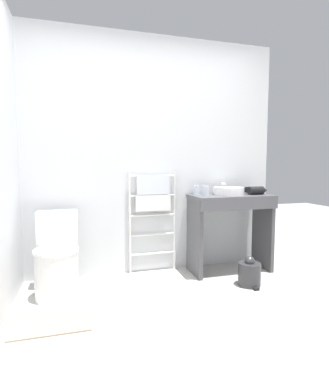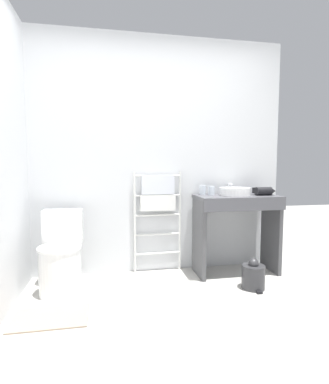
{
  "view_description": "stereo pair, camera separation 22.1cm",
  "coord_description": "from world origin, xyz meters",
  "px_view_note": "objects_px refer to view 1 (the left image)",
  "views": [
    {
      "loc": [
        -0.74,
        -1.68,
        1.17
      ],
      "look_at": [
        -0.04,
        0.81,
        0.93
      ],
      "focal_mm": 28.0,
      "sensor_mm": 36.0,
      "label": 1
    },
    {
      "loc": [
        -0.52,
        -1.74,
        1.17
      ],
      "look_at": [
        -0.04,
        0.81,
        0.93
      ],
      "focal_mm": 28.0,
      "sensor_mm": 36.0,
      "label": 2
    }
  ],
  "objects_px": {
    "sink_basin": "(229,191)",
    "cup_near_wall": "(197,190)",
    "toilet": "(57,261)",
    "hair_dryer": "(256,190)",
    "cup_near_edge": "(206,190)",
    "trash_bin": "(249,273)",
    "towel_radiator": "(153,201)"
  },
  "relations": [
    {
      "from": "towel_radiator",
      "to": "hair_dryer",
      "type": "bearing_deg",
      "value": -11.62
    },
    {
      "from": "cup_near_edge",
      "to": "trash_bin",
      "type": "xyz_separation_m",
      "value": [
        0.25,
        -0.51,
        -0.77
      ]
    },
    {
      "from": "towel_radiator",
      "to": "trash_bin",
      "type": "xyz_separation_m",
      "value": [
        0.81,
        -0.62,
        -0.66
      ]
    },
    {
      "from": "cup_near_edge",
      "to": "hair_dryer",
      "type": "bearing_deg",
      "value": -11.94
    },
    {
      "from": "cup_near_edge",
      "to": "hair_dryer",
      "type": "xyz_separation_m",
      "value": [
        0.55,
        -0.12,
        -0.0
      ]
    },
    {
      "from": "towel_radiator",
      "to": "trash_bin",
      "type": "bearing_deg",
      "value": -37.38
    },
    {
      "from": "toilet",
      "to": "sink_basin",
      "type": "distance_m",
      "value": 1.88
    },
    {
      "from": "trash_bin",
      "to": "cup_near_edge",
      "type": "bearing_deg",
      "value": 116.02
    },
    {
      "from": "cup_near_edge",
      "to": "trash_bin",
      "type": "relative_size",
      "value": 0.33
    },
    {
      "from": "cup_near_edge",
      "to": "trash_bin",
      "type": "bearing_deg",
      "value": -63.98
    },
    {
      "from": "cup_near_edge",
      "to": "cup_near_wall",
      "type": "bearing_deg",
      "value": 137.86
    },
    {
      "from": "cup_near_wall",
      "to": "cup_near_edge",
      "type": "distance_m",
      "value": 0.1
    },
    {
      "from": "cup_near_edge",
      "to": "hair_dryer",
      "type": "relative_size",
      "value": 0.43
    },
    {
      "from": "sink_basin",
      "to": "trash_bin",
      "type": "xyz_separation_m",
      "value": [
        -0.0,
        -0.46,
        -0.77
      ]
    },
    {
      "from": "hair_dryer",
      "to": "trash_bin",
      "type": "bearing_deg",
      "value": -127.95
    },
    {
      "from": "cup_near_wall",
      "to": "hair_dryer",
      "type": "distance_m",
      "value": 0.66
    },
    {
      "from": "toilet",
      "to": "cup_near_edge",
      "type": "relative_size",
      "value": 7.73
    },
    {
      "from": "sink_basin",
      "to": "trash_bin",
      "type": "bearing_deg",
      "value": -90.18
    },
    {
      "from": "towel_radiator",
      "to": "hair_dryer",
      "type": "distance_m",
      "value": 1.15
    },
    {
      "from": "cup_near_wall",
      "to": "towel_radiator",
      "type": "bearing_deg",
      "value": 174.96
    },
    {
      "from": "towel_radiator",
      "to": "sink_basin",
      "type": "bearing_deg",
      "value": -11.29
    },
    {
      "from": "towel_radiator",
      "to": "cup_near_wall",
      "type": "height_order",
      "value": "towel_radiator"
    },
    {
      "from": "towel_radiator",
      "to": "cup_near_wall",
      "type": "xyz_separation_m",
      "value": [
        0.49,
        -0.04,
        0.12
      ]
    },
    {
      "from": "towel_radiator",
      "to": "cup_near_wall",
      "type": "bearing_deg",
      "value": -5.04
    },
    {
      "from": "sink_basin",
      "to": "cup_near_wall",
      "type": "height_order",
      "value": "cup_near_wall"
    },
    {
      "from": "toilet",
      "to": "towel_radiator",
      "type": "height_order",
      "value": "towel_radiator"
    },
    {
      "from": "sink_basin",
      "to": "cup_near_edge",
      "type": "relative_size",
      "value": 3.43
    },
    {
      "from": "sink_basin",
      "to": "toilet",
      "type": "bearing_deg",
      "value": -174.37
    },
    {
      "from": "toilet",
      "to": "hair_dryer",
      "type": "bearing_deg",
      "value": 2.97
    },
    {
      "from": "towel_radiator",
      "to": "cup_near_wall",
      "type": "relative_size",
      "value": 10.75
    },
    {
      "from": "hair_dryer",
      "to": "trash_bin",
      "type": "distance_m",
      "value": 0.91
    },
    {
      "from": "cup_near_wall",
      "to": "toilet",
      "type": "bearing_deg",
      "value": -168.54
    }
  ]
}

